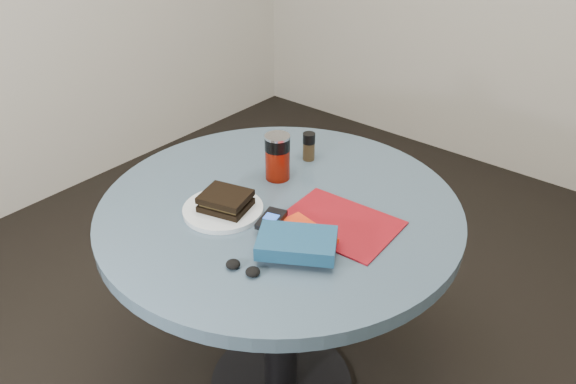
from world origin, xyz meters
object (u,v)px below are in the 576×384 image
Objects in this scene: novel at (297,243)px; plate at (223,210)px; pepper_grinder at (309,146)px; red_book at (303,234)px; sandwich at (226,201)px; headphones at (243,268)px; soda_can at (278,157)px; table at (280,251)px; mp3_player at (271,220)px; magazine at (339,223)px.

plate is at bearing 144.24° from novel.
pepper_grinder is 0.58× the size of red_book.
headphones is at bearing -36.49° from sandwich.
soda_can is at bearing 153.07° from red_book.
sandwich reaches higher than table.
plate is 2.42× the size of pepper_grinder.
pepper_grinder is 0.87× the size of mp3_player.
red_book is at bearing 82.04° from headphones.
novel is at bearing 65.30° from headphones.
magazine is (0.28, -0.23, -0.04)m from pepper_grinder.
pepper_grinder is (0.00, 0.15, -0.02)m from soda_can.
magazine is at bearing 28.82° from plate.
magazine is 3.10× the size of headphones.
novel is 0.14m from headphones.
headphones is at bearing -67.65° from pepper_grinder.
headphones reaches higher than magazine.
table is 0.23m from plate.
plate is 1.56× the size of soda_can.
red_book reaches higher than plate.
pepper_grinder reaches higher than plate.
sandwich reaches higher than plate.
novel reaches higher than red_book.
pepper_grinder reaches higher than red_book.
plate is at bearing -88.73° from soda_can.
magazine is 0.18m from novel.
plate is 0.26m from headphones.
soda_can is at bearing 119.82° from headphones.
red_book is at bearing -37.91° from soda_can.
novel is 1.81× the size of mp3_player.
headphones is at bearing -146.06° from novel.
sandwich is 0.14m from mp3_player.
pepper_grinder is at bearing 93.02° from novel.
red_book is (0.23, 0.04, -0.02)m from sandwich.
table is 0.34m from pepper_grinder.
sandwich is 1.56× the size of headphones.
novel is at bearing -52.50° from red_book.
headphones is at bearing -69.99° from mp3_player.
plate is 2.30× the size of headphones.
novel is (0.28, -0.40, -0.01)m from pepper_grinder.
mp3_player reaches higher than plate.
plate is at bearing -147.03° from sandwich.
soda_can reaches higher than plate.
plate reaches higher than table.
soda_can reaches higher than table.
pepper_grinder reaches higher than mp3_player.
novel reaches higher than mp3_player.
novel is 0.13m from mp3_player.
sandwich is 0.31m from magazine.
red_book is 0.07m from novel.
headphones is (-0.06, -0.30, 0.01)m from magazine.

